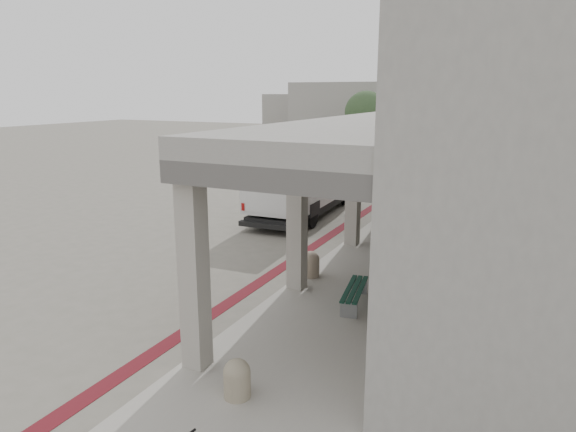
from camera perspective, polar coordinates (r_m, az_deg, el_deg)
The scene contains 12 objects.
ground at distance 13.00m, azimuth -8.46°, elevation -7.55°, with size 120.00×120.00×0.00m, color #676359.
bike_lane_stripe at distance 14.14m, azimuth -0.49°, elevation -5.62°, with size 0.35×40.00×0.01m, color #5A1219.
sidewalk at distance 11.35m, azimuth 8.76°, elevation -10.46°, with size 4.40×28.00×0.12m, color #A09C8F.
transit_building at distance 14.51m, azimuth 25.59°, elevation 7.31°, with size 7.60×17.00×7.00m.
distant_backdrop at distance 46.91m, azimuth 14.15°, elevation 10.79°, with size 28.00×10.00×6.50m.
tree_left at distance 39.82m, azimuth 8.65°, elevation 11.30°, with size 3.20×3.20×4.80m.
tree_mid at distance 40.29m, azimuth 19.24°, elevation 10.74°, with size 3.20×3.20×4.80m.
fedex_truck at distance 19.85m, azimuth 1.89°, elevation 4.69°, with size 2.50×7.10×2.99m.
bench at distance 11.41m, azimuth 7.40°, elevation -8.46°, with size 0.62×1.68×0.39m.
bollard_near at distance 8.20m, azimuth -5.69°, elevation -17.49°, with size 0.41×0.41×0.62m.
bollard_far at distance 12.99m, azimuth 2.56°, elevation -5.33°, with size 0.44×0.44×0.66m.
utility_cabinet at distance 11.92m, azimuth 13.03°, elevation -6.49°, with size 0.46×0.62×1.03m, color gray.
Camera 1 is at (6.96, -9.95, 4.65)m, focal length 32.00 mm.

